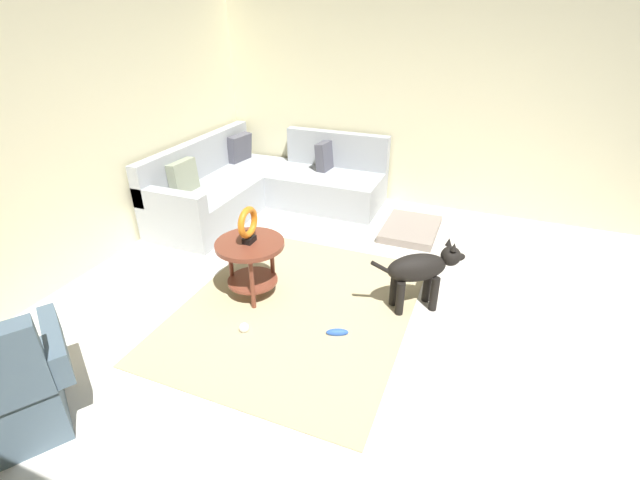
# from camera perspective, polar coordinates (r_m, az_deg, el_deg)

# --- Properties ---
(ground_plane) EXTENTS (6.00, 6.00, 0.10)m
(ground_plane) POSITION_cam_1_polar(r_m,az_deg,el_deg) (3.67, 6.26, -13.08)
(ground_plane) COLOR silver
(wall_back) EXTENTS (6.00, 0.12, 2.70)m
(wall_back) POSITION_cam_1_polar(r_m,az_deg,el_deg) (4.61, -31.19, 11.49)
(wall_back) COLOR beige
(wall_back) RESTS_ON ground_plane
(wall_right) EXTENTS (0.12, 6.00, 2.70)m
(wall_right) POSITION_cam_1_polar(r_m,az_deg,el_deg) (5.76, 15.60, 16.98)
(wall_right) COLOR beige
(wall_right) RESTS_ON ground_plane
(area_rug) EXTENTS (2.30, 1.90, 0.01)m
(area_rug) POSITION_cam_1_polar(r_m,az_deg,el_deg) (3.93, -3.02, -8.70)
(area_rug) COLOR tan
(area_rug) RESTS_ON ground_plane
(sectional_couch) EXTENTS (2.20, 2.25, 0.88)m
(sectional_couch) POSITION_cam_1_polar(r_m,az_deg,el_deg) (5.78, -7.41, 6.83)
(sectional_couch) COLOR #9EA3A8
(sectional_couch) RESTS_ON ground_plane
(side_table) EXTENTS (0.60, 0.60, 0.54)m
(side_table) POSITION_cam_1_polar(r_m,az_deg,el_deg) (3.93, -8.89, -1.85)
(side_table) COLOR brown
(side_table) RESTS_ON ground_plane
(torus_sculpture) EXTENTS (0.28, 0.08, 0.33)m
(torus_sculpture) POSITION_cam_1_polar(r_m,az_deg,el_deg) (3.80, -9.21, 2.02)
(torus_sculpture) COLOR black
(torus_sculpture) RESTS_ON side_table
(dog_bed_mat) EXTENTS (0.80, 0.60, 0.09)m
(dog_bed_mat) POSITION_cam_1_polar(r_m,az_deg,el_deg) (5.27, 11.52, 1.38)
(dog_bed_mat) COLOR gray
(dog_bed_mat) RESTS_ON ground_plane
(dog) EXTENTS (0.53, 0.72, 0.63)m
(dog) POSITION_cam_1_polar(r_m,az_deg,el_deg) (3.84, 12.84, -3.73)
(dog) COLOR black
(dog) RESTS_ON ground_plane
(dog_toy_ball) EXTENTS (0.08, 0.08, 0.08)m
(dog_toy_ball) POSITION_cam_1_polar(r_m,az_deg,el_deg) (3.71, -9.70, -11.01)
(dog_toy_ball) COLOR silver
(dog_toy_ball) RESTS_ON ground_plane
(dog_toy_bone) EXTENTS (0.12, 0.19, 0.06)m
(dog_toy_bone) POSITION_cam_1_polar(r_m,az_deg,el_deg) (3.63, 2.23, -11.73)
(dog_toy_bone) COLOR blue
(dog_toy_bone) RESTS_ON ground_plane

